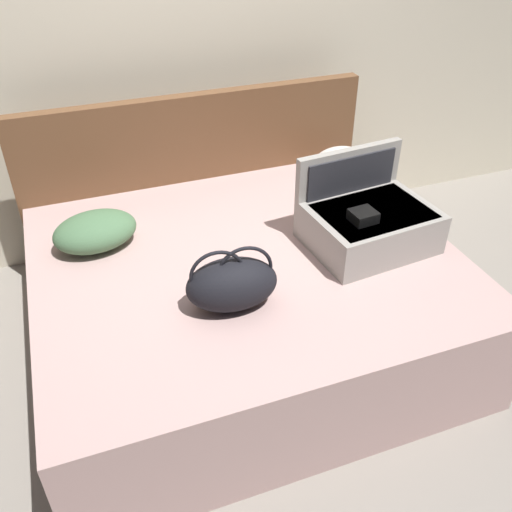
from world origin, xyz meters
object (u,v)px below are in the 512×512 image
at_px(duffel_bag, 232,284).
at_px(bed, 247,302).
at_px(hard_case_large, 368,221).
at_px(pillow_center_head, 341,165).
at_px(pillow_near_headboard, 95,231).

bearing_deg(duffel_bag, bed, 60.56).
distance_m(hard_case_large, pillow_center_head, 0.69).
relative_size(hard_case_large, duffel_bag, 1.53).
bearing_deg(bed, duffel_bag, -119.44).
bearing_deg(pillow_near_headboard, duffel_bag, -53.85).
xyz_separation_m(hard_case_large, pillow_center_head, (0.19, 0.66, -0.03)).
relative_size(pillow_near_headboard, pillow_center_head, 1.14).
distance_m(bed, duffel_bag, 0.55).
bearing_deg(duffel_bag, pillow_near_headboard, 126.15).
bearing_deg(duffel_bag, pillow_center_head, 42.23).
bearing_deg(pillow_center_head, bed, -144.40).
height_order(duffel_bag, pillow_center_head, duffel_bag).
bearing_deg(hard_case_large, duffel_bag, -169.15).
relative_size(bed, pillow_near_headboard, 4.92).
bearing_deg(pillow_near_headboard, pillow_center_head, 8.25).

